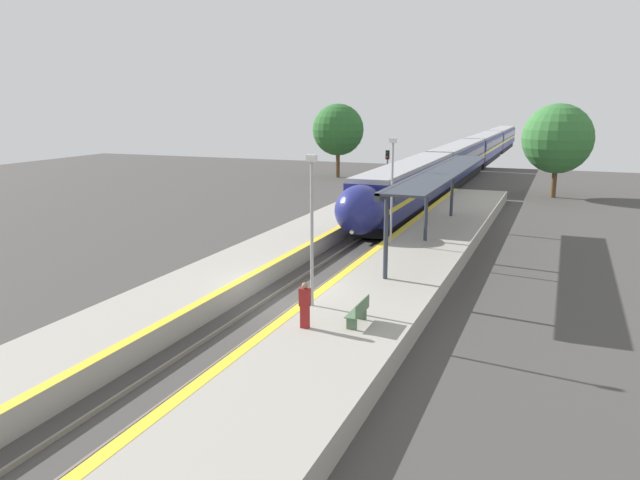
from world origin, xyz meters
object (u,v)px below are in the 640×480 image
object	(u,v)px
person_waiting	(305,305)
railway_signal	(387,173)
lamppost_near	(312,222)
train	(471,153)
lamppost_mid	(392,184)
platform_bench	(359,312)

from	to	relation	value
person_waiting	railway_signal	bearing A→B (deg)	100.25
lamppost_near	train	bearing A→B (deg)	92.29
train	lamppost_mid	distance (m)	44.96
railway_signal	lamppost_mid	xyz separation A→B (m)	(4.60, -15.74, 1.26)
railway_signal	lamppost_near	world-z (taller)	lamppost_near
person_waiting	platform_bench	bearing A→B (deg)	30.85
platform_bench	lamppost_near	size ratio (longest dim) A/B	0.26
railway_signal	lamppost_near	bearing A→B (deg)	-80.28
lamppost_near	platform_bench	bearing A→B (deg)	-30.05
train	platform_bench	world-z (taller)	train
platform_bench	lamppost_near	distance (m)	3.78
train	person_waiting	xyz separation A→B (m)	(2.91, -58.25, -0.56)
platform_bench	lamppost_mid	size ratio (longest dim) A/B	0.26
person_waiting	lamppost_mid	size ratio (longest dim) A/B	0.28
person_waiting	train	bearing A→B (deg)	92.86
train	lamppost_mid	bearing A→B (deg)	-87.14
railway_signal	lamppost_mid	size ratio (longest dim) A/B	0.82
platform_bench	lamppost_near	bearing A→B (deg)	149.95
platform_bench	person_waiting	bearing A→B (deg)	-149.15
platform_bench	person_waiting	size ratio (longest dim) A/B	0.90
person_waiting	lamppost_mid	distance (m)	13.60
train	lamppost_mid	size ratio (longest dim) A/B	16.13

